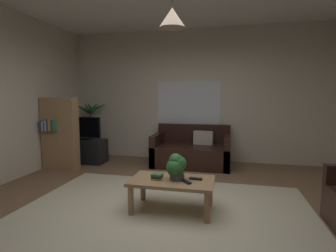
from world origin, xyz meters
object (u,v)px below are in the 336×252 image
at_px(tv_stand, 85,151).
at_px(bookshelf_corner, 60,133).
at_px(potted_plant_on_table, 176,166).
at_px(book_on_table_0, 157,179).
at_px(coffee_table, 172,184).
at_px(book_on_table_1, 157,177).
at_px(remote_on_table_1, 196,179).
at_px(book_on_table_2, 157,175).
at_px(couch_under_window, 192,152).
at_px(tv, 83,128).
at_px(potted_palm_corner, 91,133).
at_px(pendant_lamp, 172,18).
at_px(remote_on_table_0, 186,182).

xyz_separation_m(tv_stand, bookshelf_corner, (-0.19, -0.57, 0.46)).
bearing_deg(potted_plant_on_table, book_on_table_0, -168.61).
distance_m(coffee_table, tv_stand, 3.03).
relative_size(book_on_table_1, tv_stand, 0.14).
relative_size(coffee_table, remote_on_table_1, 6.43).
bearing_deg(book_on_table_2, couch_under_window, 86.72).
xyz_separation_m(book_on_table_0, tv, (-2.15, 1.96, 0.33)).
distance_m(potted_palm_corner, pendant_lamp, 3.86).
distance_m(couch_under_window, potted_plant_on_table, 2.22).
relative_size(couch_under_window, remote_on_table_0, 9.68).
relative_size(couch_under_window, tv, 2.00).
xyz_separation_m(book_on_table_1, book_on_table_2, (-0.00, 0.00, 0.02)).
height_order(book_on_table_1, pendant_lamp, pendant_lamp).
bearing_deg(book_on_table_1, tv_stand, 137.35).
bearing_deg(tv_stand, couch_under_window, 6.59).
bearing_deg(coffee_table, book_on_table_2, -166.06).
bearing_deg(coffee_table, potted_plant_on_table, -4.09).
relative_size(couch_under_window, remote_on_table_1, 9.68).
height_order(coffee_table, book_on_table_2, book_on_table_2).
xyz_separation_m(couch_under_window, remote_on_table_0, (0.24, -2.28, 0.14)).
height_order(potted_plant_on_table, potted_palm_corner, potted_palm_corner).
xyz_separation_m(couch_under_window, bookshelf_corner, (-2.46, -0.83, 0.43)).
bearing_deg(book_on_table_0, pendant_lamp, 16.19).
distance_m(tv_stand, tv, 0.50).
bearing_deg(pendant_lamp, potted_plant_on_table, -4.09).
bearing_deg(remote_on_table_0, couch_under_window, -122.66).
relative_size(book_on_table_0, remote_on_table_0, 0.82).
bearing_deg(book_on_table_0, bookshelf_corner, 148.76).
height_order(couch_under_window, pendant_lamp, pendant_lamp).
bearing_deg(tv, book_on_table_0, -42.38).
bearing_deg(coffee_table, remote_on_table_0, -22.59).
relative_size(couch_under_window, coffee_table, 1.50).
distance_m(potted_plant_on_table, tv, 3.07).
xyz_separation_m(book_on_table_0, remote_on_table_1, (0.47, 0.11, -0.00)).
distance_m(remote_on_table_0, potted_palm_corner, 3.64).
bearing_deg(remote_on_table_0, pendant_lamp, -61.36).
height_order(book_on_table_2, bookshelf_corner, bookshelf_corner).
bearing_deg(book_on_table_0, couch_under_window, 86.74).
xyz_separation_m(book_on_table_1, remote_on_table_1, (0.47, 0.11, -0.02)).
bearing_deg(potted_plant_on_table, coffee_table, 175.91).
height_order(couch_under_window, potted_plant_on_table, couch_under_window).
xyz_separation_m(remote_on_table_0, potted_plant_on_table, (-0.14, 0.08, 0.16)).
height_order(book_on_table_2, potted_plant_on_table, potted_plant_on_table).
relative_size(coffee_table, bookshelf_corner, 0.74).
distance_m(book_on_table_2, tv, 2.92).
bearing_deg(book_on_table_2, book_on_table_0, -85.17).
relative_size(remote_on_table_1, potted_palm_corner, 0.12).
xyz_separation_m(remote_on_table_1, potted_palm_corner, (-2.73, 2.37, 0.16)).
relative_size(book_on_table_0, tv, 0.17).
relative_size(book_on_table_1, tv, 0.16).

